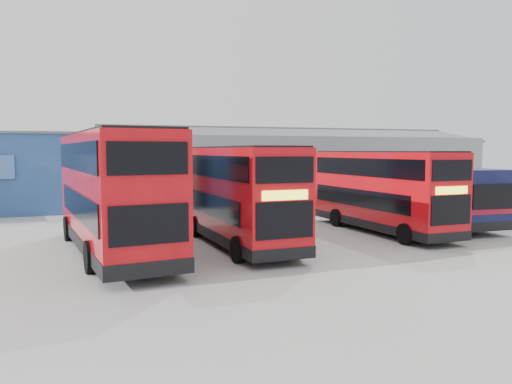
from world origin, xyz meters
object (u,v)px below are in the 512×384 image
(single_decker_blue, at_px, (418,194))
(maintenance_shed, at_px, (287,167))
(double_decker_centre, at_px, (235,196))
(double_decker_right, at_px, (381,192))
(double_decker_left, at_px, (113,194))

(single_decker_blue, bearing_deg, maintenance_shed, -81.76)
(double_decker_centre, bearing_deg, double_decker_right, 2.86)
(maintenance_shed, bearing_deg, double_decker_left, -128.84)
(maintenance_shed, distance_m, double_decker_centre, 21.27)
(double_decker_right, relative_size, single_decker_blue, 0.82)
(maintenance_shed, distance_m, single_decker_blue, 15.64)
(maintenance_shed, xyz_separation_m, double_decker_right, (-2.65, -17.90, -0.64))
(maintenance_shed, height_order, double_decker_right, maintenance_shed)
(double_decker_left, relative_size, double_decker_right, 1.19)
(single_decker_blue, bearing_deg, double_decker_centre, 18.04)
(double_decker_right, height_order, single_decker_blue, double_decker_right)
(double_decker_left, xyz_separation_m, double_decker_centre, (4.99, 0.35, -0.26))
(double_decker_left, height_order, double_decker_right, double_decker_left)
(maintenance_shed, xyz_separation_m, double_decker_centre, (-10.28, -18.62, -0.55))
(double_decker_left, relative_size, single_decker_blue, 0.97)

